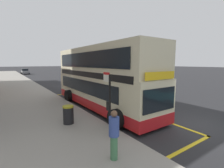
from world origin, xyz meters
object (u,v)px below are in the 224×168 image
parked_car_grey_distant (25,71)px  litter_bin (68,115)px  double_decker_bus (100,80)px  bus_stop_sign (109,99)px  parked_car_grey_ahead (80,75)px  pedestrian_waiting_near_sign (114,133)px

parked_car_grey_distant → litter_bin: parked_car_grey_distant is taller
double_decker_bus → bus_stop_sign: size_ratio=3.97×
parked_car_grey_ahead → parked_car_grey_distant: 23.41m
parked_car_grey_ahead → parked_car_grey_distant: same height
parked_car_grey_ahead → litter_bin: (-10.40, -22.72, -0.18)m
pedestrian_waiting_near_sign → litter_bin: bearing=92.3°
litter_bin → parked_car_grey_distant: bearing=86.4°
bus_stop_sign → litter_bin: bearing=112.4°
double_decker_bus → pedestrian_waiting_near_sign: 6.95m
double_decker_bus → litter_bin: (-3.22, -2.24, -1.45)m
double_decker_bus → parked_car_grey_ahead: 21.75m
parked_car_grey_distant → litter_bin: 44.96m
parked_car_grey_ahead → parked_car_grey_distant: (-7.58, 22.14, 0.00)m
bus_stop_sign → parked_car_grey_ahead: size_ratio=0.66×
double_decker_bus → bus_stop_sign: bearing=-116.0°
double_decker_bus → bus_stop_sign: 5.13m
double_decker_bus → litter_bin: size_ratio=11.51×
parked_car_grey_distant → litter_bin: size_ratio=4.42×
parked_car_grey_ahead → litter_bin: size_ratio=4.42×
parked_car_grey_distant → bus_stop_sign: bearing=-94.1°
double_decker_bus → litter_bin: 4.18m
bus_stop_sign → pedestrian_waiting_near_sign: bearing=-117.8°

